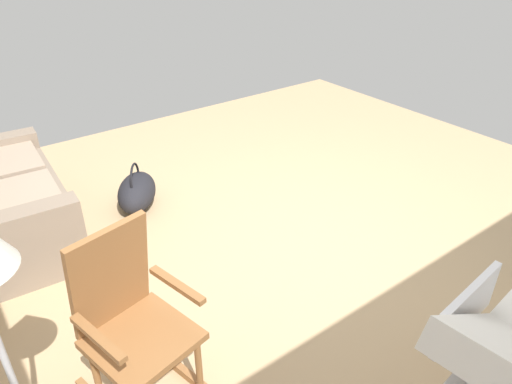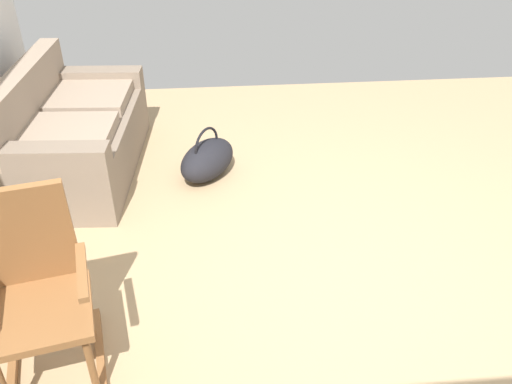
{
  "view_description": "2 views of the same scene",
  "coord_description": "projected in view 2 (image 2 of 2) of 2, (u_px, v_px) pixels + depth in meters",
  "views": [
    {
      "loc": [
        -2.15,
        2.08,
        2.28
      ],
      "look_at": [
        -0.01,
        0.48,
        0.73
      ],
      "focal_mm": 33.21,
      "sensor_mm": 36.0,
      "label": 1
    },
    {
      "loc": [
        -2.33,
        0.69,
        2.29
      ],
      "look_at": [
        0.17,
        0.47,
        0.65
      ],
      "focal_mm": 37.92,
      "sensor_mm": 36.0,
      "label": 2
    }
  ],
  "objects": [
    {
      "name": "rocking_chair",
      "position": [
        36.0,
        295.0,
        2.53
      ],
      "size": [
        0.84,
        0.62,
        1.05
      ],
      "color": "brown",
      "rests_on": "ground"
    },
    {
      "name": "duffel_bag",
      "position": [
        207.0,
        160.0,
        4.29
      ],
      "size": [
        0.64,
        0.59,
        0.43
      ],
      "color": "black",
      "rests_on": "ground"
    },
    {
      "name": "ground_plane",
      "position": [
        336.0,
        293.0,
        3.25
      ],
      "size": [
        6.58,
        6.58,
        0.0
      ],
      "primitive_type": "plane",
      "color": "tan"
    },
    {
      "name": "couch",
      "position": [
        73.0,
        137.0,
        4.29
      ],
      "size": [
        1.65,
        0.95,
        0.85
      ],
      "color": "#7D6C5C",
      "rests_on": "ground"
    }
  ]
}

